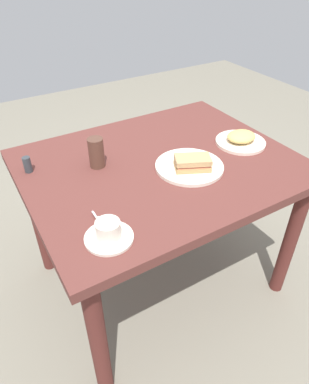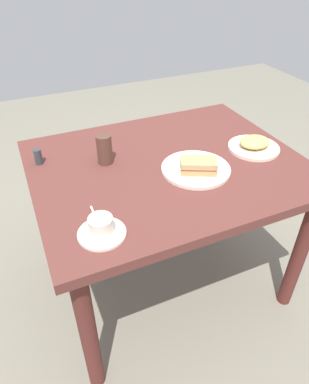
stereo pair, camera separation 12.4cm
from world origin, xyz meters
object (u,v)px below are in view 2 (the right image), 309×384
Objects in this scene: side_plate at (254,148)px; drinking_glass at (104,149)px; spoon at (96,218)px; coffee_cup at (101,225)px; coffee_saucer at (102,233)px; sandwich_front at (198,166)px; dining_table at (167,182)px; salt_shaker at (38,157)px; sandwich_plate at (196,169)px.

side_plate is 0.66m from drinking_glass.
coffee_cup is at bearing 88.54° from spoon.
spoon is at bearing -91.21° from coffee_saucer.
sandwich_front is at bearing -158.02° from coffee_saucer.
coffee_cup is at bearing 38.80° from dining_table.
coffee_cup reaches higher than side_plate.
salt_shaker is 0.53× the size of drinking_glass.
sandwich_front is 0.39m from drinking_glass.
sandwich_plate is at bearing 128.34° from dining_table.
dining_table is 7.19× the size of coffee_saucer.
dining_table is 6.93× the size of sandwich_front.
salt_shaker is at bearing -75.45° from spoon.
drinking_glass is at bearing 158.13° from salt_shaker.
spoon is (-0.00, -0.07, 0.01)m from coffee_saucer.
sandwich_front reaches higher than side_plate.
dining_table is 4.00× the size of sandwich_plate.
drinking_glass reaches higher than side_plate.
spoon is 0.46m from salt_shaker.
spoon is (0.45, 0.11, -0.03)m from sandwich_front.
sandwich_front is 1.54× the size of coffee_cup.
coffee_saucer is (0.38, 0.31, 0.10)m from dining_table.
sandwich_plate is 0.33m from side_plate.
spoon is (0.46, 0.14, 0.01)m from sandwich_plate.
dining_table is at bearing -7.01° from side_plate.
dining_table is 0.51m from coffee_cup.
sandwich_front is 2.46× the size of salt_shaker.
sandwich_plate is 0.51m from coffee_saucer.
sandwich_front is 0.72× the size of side_plate.
spoon is at bearing 104.55° from salt_shaker.
dining_table is 0.42m from side_plate.
dining_table is at bearing -141.02° from coffee_saucer.
coffee_cup reaches higher than dining_table.
sandwich_plate is 0.48m from spoon.
salt_shaker is at bearing -16.27° from side_plate.
sandwich_plate is at bearing -155.45° from coffee_saucer.
dining_table is at bearing -148.33° from spoon.
side_plate is 0.94m from salt_shaker.
sandwich_plate is 2.24× the size of drinking_glass.
dining_table is 0.46m from spoon.
coffee_cup is at bearing 18.21° from side_plate.
sandwich_front reaches higher than spoon.
dining_table is 0.56m from salt_shaker.
sandwich_front is 1.29× the size of drinking_glass.
salt_shaker is at bearing -77.62° from coffee_saucer.
spoon is 0.80m from side_plate.
sandwich_front is 1.66× the size of spoon.
spoon is at bearing -91.46° from coffee_cup.
coffee_cup is 0.44m from drinking_glass.
drinking_glass is (-0.14, -0.42, 0.02)m from coffee_cup.
coffee_cup is at bearing 21.78° from sandwich_front.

